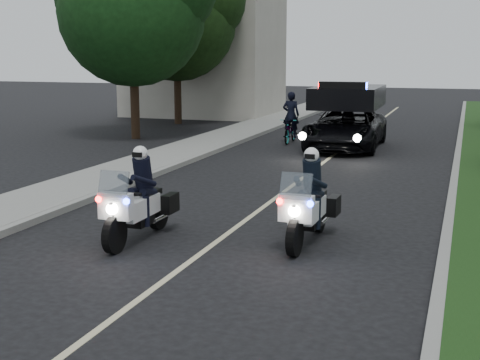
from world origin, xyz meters
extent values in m
plane|color=black|center=(0.00, 0.00, 0.00)|extent=(120.00, 120.00, 0.00)
cube|color=gray|center=(4.10, 10.00, 0.07)|extent=(0.20, 60.00, 0.15)
cube|color=gray|center=(-4.10, 10.00, 0.07)|extent=(0.20, 60.00, 0.15)
cube|color=gray|center=(-5.20, 10.00, 0.08)|extent=(2.00, 60.00, 0.16)
cube|color=#A8A396|center=(-10.00, 26.00, 3.50)|extent=(8.00, 6.00, 7.00)
cube|color=#BFB78C|center=(0.00, 10.00, 0.00)|extent=(0.12, 50.00, 0.01)
imported|color=black|center=(0.08, 15.13, 0.00)|extent=(2.67, 5.57, 2.68)
imported|color=black|center=(-2.24, 15.89, 0.00)|extent=(0.73, 1.88, 0.97)
imported|color=black|center=(-2.24, 15.89, 0.00)|extent=(0.69, 0.50, 1.82)
camera|label=1|loc=(4.33, -9.26, 3.51)|focal=49.33mm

